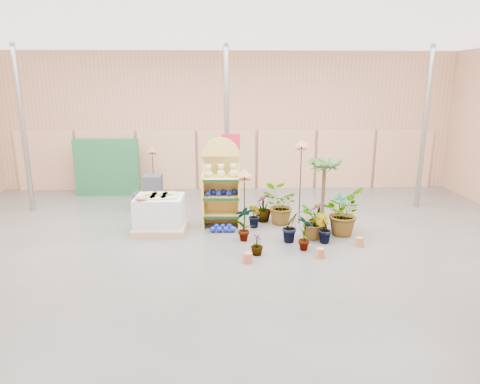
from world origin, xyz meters
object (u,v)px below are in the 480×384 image
object	(u,v)px
potted_plant_2	(315,222)
display_shelf	(221,186)
pallet_stack	(160,214)
bird_table_front	(244,175)

from	to	relation	value
potted_plant_2	display_shelf	bearing A→B (deg)	152.32
display_shelf	pallet_stack	xyz separation A→B (m)	(-1.48, -0.49, -0.56)
display_shelf	pallet_stack	bearing A→B (deg)	-160.46
pallet_stack	potted_plant_2	world-z (taller)	pallet_stack
pallet_stack	potted_plant_2	xyz separation A→B (m)	(3.62, -0.63, -0.03)
display_shelf	potted_plant_2	size ratio (longest dim) A/B	2.67
pallet_stack	potted_plant_2	size ratio (longest dim) A/B	1.53
pallet_stack	bird_table_front	distance (m)	2.34
pallet_stack	potted_plant_2	bearing A→B (deg)	-8.19
display_shelf	potted_plant_2	xyz separation A→B (m)	(2.15, -1.13, -0.59)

